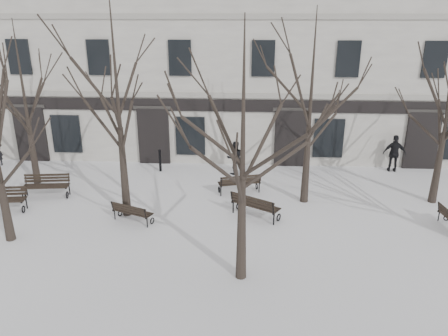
# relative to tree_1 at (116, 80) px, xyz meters

# --- Properties ---
(ground) EXTENTS (100.00, 100.00, 0.00)m
(ground) POSITION_rel_tree_1_xyz_m (3.33, -1.81, -5.28)
(ground) COLOR white
(ground) RESTS_ON ground
(building) EXTENTS (40.40, 10.20, 11.40)m
(building) POSITION_rel_tree_1_xyz_m (3.33, 11.14, 0.24)
(building) COLOR beige
(building) RESTS_ON ground
(tree_1) EXTENTS (5.91, 5.91, 8.44)m
(tree_1) POSITION_rel_tree_1_xyz_m (0.00, 0.00, 0.00)
(tree_1) COLOR black
(tree_1) RESTS_ON ground
(tree_2) EXTENTS (5.29, 5.29, 7.55)m
(tree_2) POSITION_rel_tree_1_xyz_m (4.57, -3.99, -0.55)
(tree_2) COLOR black
(tree_2) RESTS_ON ground
(tree_4) EXTENTS (5.10, 5.10, 7.28)m
(tree_4) POSITION_rel_tree_1_xyz_m (-5.07, 3.04, -0.73)
(tree_4) COLOR black
(tree_4) RESTS_ON ground
(tree_5) EXTENTS (5.43, 5.43, 7.76)m
(tree_5) POSITION_rel_tree_1_xyz_m (7.10, 1.68, -0.42)
(tree_5) COLOR black
(tree_5) RESTS_ON ground
(bench_0) EXTENTS (1.98, 0.94, 0.96)m
(bench_0) POSITION_rel_tree_1_xyz_m (-5.08, 0.04, -4.75)
(bench_0) COLOR black
(bench_0) RESTS_ON ground
(bench_1) EXTENTS (1.67, 1.13, 0.80)m
(bench_1) POSITION_rel_tree_1_xyz_m (0.38, -0.65, -4.84)
(bench_1) COLOR black
(bench_1) RESTS_ON ground
(bench_2) EXTENTS (1.98, 1.58, 0.97)m
(bench_2) POSITION_rel_tree_1_xyz_m (5.01, 0.04, -4.75)
(bench_2) COLOR black
(bench_2) RESTS_ON ground
(bench_3) EXTENTS (1.98, 0.92, 0.96)m
(bench_3) POSITION_rel_tree_1_xyz_m (-3.92, 1.55, -4.75)
(bench_3) COLOR black
(bench_3) RESTS_ON ground
(bench_4) EXTENTS (1.92, 1.14, 0.92)m
(bench_4) POSITION_rel_tree_1_xyz_m (4.36, 2.38, -4.78)
(bench_4) COLOR black
(bench_4) RESTS_ON ground
(bollard_a) EXTENTS (0.15, 0.15, 1.14)m
(bollard_a) POSITION_rel_tree_1_xyz_m (0.35, 4.91, -4.66)
(bollard_a) COLOR black
(bollard_a) RESTS_ON ground
(bollard_b) EXTENTS (0.14, 0.14, 1.10)m
(bollard_b) POSITION_rel_tree_1_xyz_m (7.46, 4.92, -4.69)
(bollard_b) COLOR black
(bollard_b) RESTS_ON ground
(pedestrian_b) EXTENTS (0.96, 0.85, 1.66)m
(pedestrian_b) POSITION_rel_tree_1_xyz_m (4.06, 4.77, -5.28)
(pedestrian_b) COLOR black
(pedestrian_b) RESTS_ON ground
(pedestrian_c) EXTENTS (1.14, 0.58, 1.86)m
(pedestrian_c) POSITION_rel_tree_1_xyz_m (11.90, 5.59, -5.28)
(pedestrian_c) COLOR black
(pedestrian_c) RESTS_ON ground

